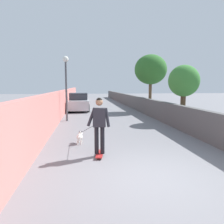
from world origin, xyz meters
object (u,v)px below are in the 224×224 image
at_px(person_skateboarder, 99,121).
at_px(tree_right_near, 184,82).
at_px(tree_right_mid, 151,70).
at_px(skateboard, 100,154).
at_px(car_near, 79,102).
at_px(dog, 80,136).
at_px(lamp_post, 66,76).

bearing_deg(person_skateboarder, tree_right_near, -43.21).
relative_size(tree_right_mid, person_skateboarder, 2.74).
height_order(skateboard, car_near, car_near).
relative_size(tree_right_mid, skateboard, 5.76).
relative_size(person_skateboarder, dog, 0.93).
distance_m(person_skateboarder, car_near, 12.59).
xyz_separation_m(tree_right_near, dog, (-4.19, 6.02, -2.13)).
height_order(tree_right_mid, car_near, tree_right_mid).
height_order(skateboard, person_skateboarder, person_skateboarder).
distance_m(tree_right_mid, car_near, 6.72).
bearing_deg(dog, car_near, 1.44).
bearing_deg(lamp_post, person_skateboarder, -167.89).
xyz_separation_m(tree_right_mid, skateboard, (-11.24, 5.08, -3.41)).
relative_size(person_skateboarder, car_near, 0.44).
xyz_separation_m(tree_right_near, skateboard, (-5.74, 5.40, -2.34)).
bearing_deg(dog, skateboard, -158.03).
bearing_deg(dog, lamp_post, 9.13).
bearing_deg(tree_right_mid, person_skateboarder, 155.67).
bearing_deg(person_skateboarder, tree_right_mid, -24.33).
xyz_separation_m(tree_right_mid, lamp_post, (-4.23, 6.59, -0.75)).
relative_size(lamp_post, person_skateboarder, 2.28).
height_order(lamp_post, person_skateboarder, lamp_post).
height_order(tree_right_near, lamp_post, lamp_post).
distance_m(lamp_post, car_near, 5.92).
xyz_separation_m(skateboard, person_skateboarder, (0.00, -0.00, 1.03)).
bearing_deg(car_near, lamp_post, 173.82).
xyz_separation_m(person_skateboarder, dog, (1.55, 0.63, -0.82)).
bearing_deg(dog, tree_right_near, -55.17).
height_order(skateboard, dog, dog).
xyz_separation_m(lamp_post, skateboard, (-7.01, -1.50, -2.65)).
bearing_deg(car_near, dog, -178.56).
xyz_separation_m(skateboard, dog, (1.55, 0.63, 0.21)).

